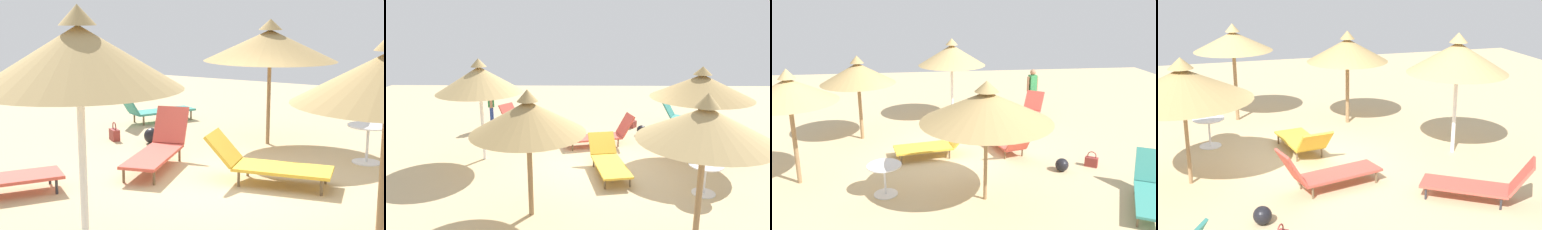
# 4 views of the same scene
# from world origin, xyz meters

# --- Properties ---
(ground) EXTENTS (24.00, 24.00, 0.10)m
(ground) POSITION_xyz_m (0.00, 0.00, -0.05)
(ground) COLOR tan
(parasol_umbrella_center) EXTENTS (2.14, 2.14, 2.49)m
(parasol_umbrella_center) POSITION_xyz_m (1.47, 2.51, 1.98)
(parasol_umbrella_center) COLOR olive
(parasol_umbrella_center) RESTS_ON ground
(parasol_umbrella_far_right) EXTENTS (2.24, 2.24, 2.76)m
(parasol_umbrella_far_right) POSITION_xyz_m (3.17, -0.34, 2.21)
(parasol_umbrella_far_right) COLOR white
(parasol_umbrella_far_right) RESTS_ON ground
(parasol_umbrella_back) EXTENTS (2.67, 2.67, 2.54)m
(parasol_umbrella_back) POSITION_xyz_m (-2.64, -0.49, 2.02)
(parasol_umbrella_back) COLOR olive
(parasol_umbrella_back) RESTS_ON ground
(parasol_umbrella_far_left) EXTENTS (2.08, 2.08, 2.64)m
(parasol_umbrella_far_left) POSITION_xyz_m (-1.37, 3.59, 2.17)
(parasol_umbrella_far_left) COLOR olive
(parasol_umbrella_far_left) RESTS_ON ground
(lounge_chair_edge) EXTENTS (2.00, 1.66, 0.88)m
(lounge_chair_edge) POSITION_xyz_m (2.50, -2.82, 0.35)
(lounge_chair_edge) COLOR #CC4C3F
(lounge_chair_edge) RESTS_ON ground
(lounge_chair_near_right) EXTENTS (2.04, 1.44, 0.92)m
(lounge_chair_near_right) POSITION_xyz_m (-3.28, -3.78, 0.36)
(lounge_chair_near_right) COLOR teal
(lounge_chair_near_right) RESTS_ON ground
(lounge_chair_front) EXTENTS (2.15, 1.11, 0.93)m
(lounge_chair_front) POSITION_xyz_m (-0.13, -1.52, 0.36)
(lounge_chair_front) COLOR #CC4C3F
(lounge_chair_front) RESTS_ON ground
(lounge_chair_near_left) EXTENTS (1.03, 2.04, 0.77)m
(lounge_chair_near_left) POSITION_xyz_m (-0.16, 0.46, 0.34)
(lounge_chair_near_left) COLOR gold
(lounge_chair_near_left) RESTS_ON ground
(person_standing_center) EXTENTS (0.28, 0.44, 1.56)m
(person_standing_center) POSITION_xyz_m (3.72, -3.33, 0.87)
(person_standing_center) COLOR navy
(person_standing_center) RESTS_ON ground
(handbag) EXTENTS (0.30, 0.34, 0.40)m
(handbag) POSITION_xyz_m (-1.31, -3.42, 0.14)
(handbag) COLOR maroon
(handbag) RESTS_ON ground
(side_table_round) EXTENTS (0.73, 0.73, 0.69)m
(side_table_round) POSITION_xyz_m (-2.18, 1.60, 0.48)
(side_table_round) COLOR silver
(side_table_round) RESTS_ON ground
(beach_ball) EXTENTS (0.32, 0.32, 0.32)m
(beach_ball) POSITION_xyz_m (-1.48, -2.59, 0.16)
(beach_ball) COLOR black
(beach_ball) RESTS_ON ground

